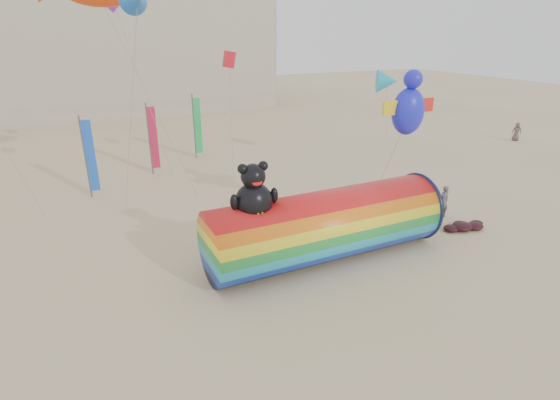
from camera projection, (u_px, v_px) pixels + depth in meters
name	position (u px, v px, depth m)	size (l,w,h in m)	color
ground	(284.00, 261.00, 20.12)	(160.00, 160.00, 0.00)	#CCB58C
hotel_building	(12.00, 26.00, 49.94)	(60.40, 15.40, 20.60)	#B7AD99
windsock_assembly	(326.00, 224.00, 19.84)	(11.16, 3.40, 5.14)	red
kite_handler	(443.00, 201.00, 24.54)	(0.68, 0.44, 1.86)	#56595D
fabric_bundle	(464.00, 226.00, 23.26)	(2.62, 1.35, 0.41)	#3D0B15
festival_banners	(151.00, 139.00, 31.25)	(9.15, 6.07, 5.20)	#59595E
flying_kites	(204.00, 26.00, 22.30)	(26.56, 14.94, 8.28)	#E83B0C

